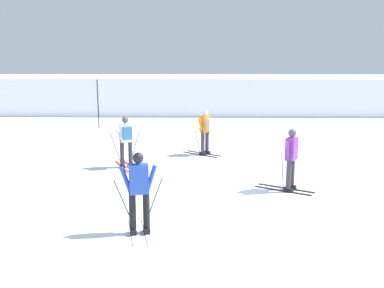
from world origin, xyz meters
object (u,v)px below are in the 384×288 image
skier_white (126,139)px  skier_blue (139,191)px  skier_orange (205,130)px  skier_purple (291,158)px  trail_marker_pole (98,104)px

skier_white → skier_blue: same height
skier_orange → skier_purple: bearing=-62.8°
skier_purple → trail_marker_pole: trail_marker_pole is taller
trail_marker_pole → skier_orange: bearing=-48.4°
skier_purple → skier_orange: bearing=117.2°
skier_white → trail_marker_pole: 8.76m
skier_white → skier_purple: same height
trail_marker_pole → skier_blue: bearing=-73.1°
skier_white → trail_marker_pole: (-2.93, 8.24, 0.32)m
skier_blue → trail_marker_pole: bearing=106.9°
skier_white → skier_orange: 3.29m
skier_purple → trail_marker_pole: 13.23m
skier_orange → skier_blue: bearing=-100.9°
skier_blue → trail_marker_pole: trail_marker_pole is taller
skier_purple → skier_orange: 4.94m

